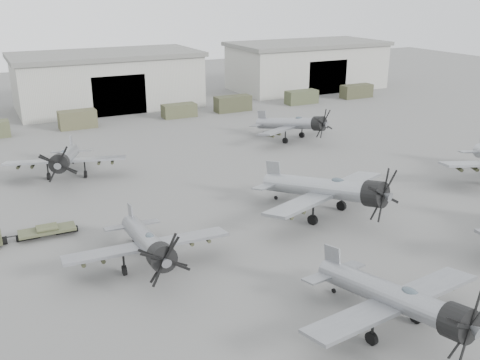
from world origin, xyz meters
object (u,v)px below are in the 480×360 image
object	(u,v)px
aircraft_far_0	(65,158)
aircraft_far_1	(295,124)
tug_trailer	(11,236)
aircraft_mid_1	(148,243)
aircraft_mid_2	(330,190)
aircraft_near_1	(400,300)

from	to	relation	value
aircraft_far_0	aircraft_far_1	distance (m)	28.38
aircraft_far_1	tug_trailer	world-z (taller)	aircraft_far_1
aircraft_mid_1	aircraft_far_1	xyz separation A→B (m)	(26.58, 23.57, 0.09)
aircraft_mid_2	aircraft_near_1	bearing A→B (deg)	-131.61
aircraft_mid_1	aircraft_mid_2	size ratio (longest dim) A/B	0.83
aircraft_near_1	aircraft_mid_1	size ratio (longest dim) A/B	1.07
aircraft_mid_2	aircraft_mid_1	bearing A→B (deg)	167.14
aircraft_far_0	tug_trailer	xyz separation A→B (m)	(-6.38, -12.92, -1.62)
aircraft_mid_1	aircraft_far_0	distance (m)	21.80
aircraft_far_1	tug_trailer	bearing A→B (deg)	-178.85
aircraft_near_1	tug_trailer	xyz separation A→B (m)	(-18.24, 21.94, -1.64)
aircraft_far_0	tug_trailer	size ratio (longest dim) A/B	1.62
tug_trailer	aircraft_mid_2	bearing A→B (deg)	-14.78
aircraft_mid_1	aircraft_mid_2	xyz separation A→B (m)	(16.27, 1.82, 0.45)
aircraft_far_0	aircraft_far_1	world-z (taller)	aircraft_far_0
aircraft_near_1	aircraft_mid_1	xyz separation A→B (m)	(-10.12, 13.14, -0.13)
aircraft_far_1	aircraft_near_1	bearing A→B (deg)	-136.06
aircraft_near_1	tug_trailer	distance (m)	28.58
aircraft_far_0	aircraft_far_1	xyz separation A→B (m)	(28.32, 1.84, -0.02)
aircraft_near_1	aircraft_mid_2	bearing A→B (deg)	61.36
aircraft_near_1	aircraft_far_1	world-z (taller)	aircraft_near_1
aircraft_near_1	aircraft_mid_1	distance (m)	16.58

